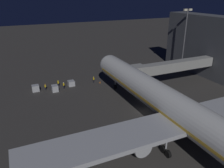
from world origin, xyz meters
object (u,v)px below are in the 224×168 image
object	(u,v)px
baggage_container_near_belt	(55,88)
baggage_container_far_row	(71,83)
airliner_at_gate	(184,115)
ground_crew_near_nose_gear	(94,79)
traffic_cone_nose_starboard	(100,82)
ground_crew_under_port_wing	(64,85)
traffic_cone_nose_port	(114,80)
jet_bridge	(169,67)
apron_floodlight_mast	(185,37)
ground_crew_marshaller_fwd	(45,87)
ground_crew_by_belt_loader	(58,83)
baggage_container_mid_row	(35,88)

from	to	relation	value
baggage_container_near_belt	baggage_container_far_row	bearing A→B (deg)	-157.94
airliner_at_gate	ground_crew_near_nose_gear	size ratio (longest dim) A/B	35.40
baggage_container_far_row	traffic_cone_nose_starboard	bearing A→B (deg)	169.68
ground_crew_near_nose_gear	ground_crew_under_port_wing	size ratio (longest dim) A/B	0.98
ground_crew_near_nose_gear	traffic_cone_nose_port	size ratio (longest dim) A/B	3.34
jet_bridge	ground_crew_near_nose_gear	size ratio (longest dim) A/B	13.83
apron_floodlight_mast	ground_crew_near_nose_gear	size ratio (longest dim) A/B	10.63
ground_crew_marshaller_fwd	traffic_cone_nose_starboard	bearing A→B (deg)	174.74
apron_floodlight_mast	ground_crew_marshaller_fwd	bearing A→B (deg)	-3.84
ground_crew_under_port_wing	ground_crew_by_belt_loader	bearing A→B (deg)	-65.07
jet_bridge	baggage_container_far_row	world-z (taller)	jet_bridge
jet_bridge	baggage_container_mid_row	distance (m)	35.38
baggage_container_near_belt	ground_crew_under_port_wing	bearing A→B (deg)	-163.72
airliner_at_gate	baggage_container_far_row	distance (m)	34.96
baggage_container_near_belt	baggage_container_far_row	distance (m)	5.25
airliner_at_gate	traffic_cone_nose_starboard	size ratio (longest dim) A/B	118.26
ground_crew_near_nose_gear	traffic_cone_nose_starboard	distance (m)	1.95
jet_bridge	traffic_cone_nose_port	bearing A→B (deg)	-42.02
baggage_container_near_belt	baggage_container_mid_row	world-z (taller)	baggage_container_mid_row
airliner_at_gate	ground_crew_under_port_wing	distance (m)	34.52
apron_floodlight_mast	baggage_container_near_belt	size ratio (longest dim) A/B	10.82
airliner_at_gate	ground_crew_marshaller_fwd	xyz separation A→B (m)	(17.10, -33.02, -4.62)
airliner_at_gate	jet_bridge	world-z (taller)	airliner_at_gate
baggage_container_near_belt	ground_crew_under_port_wing	world-z (taller)	ground_crew_under_port_wing
airliner_at_gate	ground_crew_under_port_wing	world-z (taller)	airliner_at_gate
jet_bridge	ground_crew_by_belt_loader	world-z (taller)	jet_bridge
baggage_container_mid_row	ground_crew_marshaller_fwd	distance (m)	2.50
ground_crew_near_nose_gear	ground_crew_marshaller_fwd	size ratio (longest dim) A/B	1.08
traffic_cone_nose_port	jet_bridge	bearing A→B (deg)	137.98
jet_bridge	ground_crew_under_port_wing	size ratio (longest dim) A/B	13.51
ground_crew_by_belt_loader	baggage_container_far_row	bearing A→B (deg)	164.23
jet_bridge	baggage_container_near_belt	xyz separation A→B (m)	(28.45, -9.60, -4.84)
ground_crew_marshaller_fwd	ground_crew_under_port_wing	world-z (taller)	ground_crew_under_port_wing
ground_crew_by_belt_loader	airliner_at_gate	bearing A→B (deg)	111.62
jet_bridge	baggage_container_mid_row	xyz separation A→B (m)	(33.01, -11.76, -4.83)
apron_floodlight_mast	jet_bridge	bearing A→B (deg)	35.60
airliner_at_gate	baggage_container_mid_row	size ratio (longest dim) A/B	36.78
baggage_container_mid_row	traffic_cone_nose_port	world-z (taller)	baggage_container_mid_row
jet_bridge	baggage_container_near_belt	size ratio (longest dim) A/B	14.08
airliner_at_gate	apron_floodlight_mast	distance (m)	39.91
baggage_container_mid_row	ground_crew_under_port_wing	world-z (taller)	ground_crew_under_port_wing
ground_crew_near_nose_gear	traffic_cone_nose_starboard	xyz separation A→B (m)	(-1.50, 1.01, -0.74)
baggage_container_near_belt	ground_crew_marshaller_fwd	bearing A→B (deg)	-42.21
ground_crew_near_nose_gear	airliner_at_gate	bearing A→B (deg)	96.46
ground_crew_by_belt_loader	ground_crew_marshaller_fwd	bearing A→B (deg)	15.83
baggage_container_far_row	traffic_cone_nose_port	world-z (taller)	baggage_container_far_row
airliner_at_gate	baggage_container_mid_row	bearing A→B (deg)	-59.54
jet_bridge	ground_crew_marshaller_fwd	xyz separation A→B (m)	(30.53, -11.49, -4.72)
ground_crew_by_belt_loader	traffic_cone_nose_starboard	size ratio (longest dim) A/B	3.34
jet_bridge	ground_crew_by_belt_loader	distance (m)	30.06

